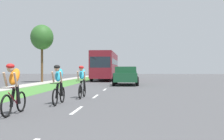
{
  "coord_description": "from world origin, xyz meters",
  "views": [
    {
      "loc": [
        1.91,
        -1.34,
        1.4
      ],
      "look_at": [
        0.02,
        23.19,
        1.34
      ],
      "focal_mm": 42.62,
      "sensor_mm": 36.0,
      "label": 1
    }
  ],
  "objects_px": {
    "pickup_dark_green": "(126,76)",
    "suv_silver": "(114,72)",
    "street_tree_near": "(42,38)",
    "bus_maroon": "(106,65)",
    "cyclist_trailing": "(59,84)",
    "cyclist_lead": "(14,89)",
    "cyclist_distant": "(82,81)"
  },
  "relations": [
    {
      "from": "pickup_dark_green",
      "to": "suv_silver",
      "type": "xyz_separation_m",
      "value": [
        -3.07,
        28.13,
        0.12
      ]
    },
    {
      "from": "suv_silver",
      "to": "street_tree_near",
      "type": "height_order",
      "value": "street_tree_near"
    },
    {
      "from": "bus_maroon",
      "to": "cyclist_trailing",
      "type": "bearing_deg",
      "value": -88.74
    },
    {
      "from": "suv_silver",
      "to": "bus_maroon",
      "type": "bearing_deg",
      "value": -89.44
    },
    {
      "from": "cyclist_lead",
      "to": "pickup_dark_green",
      "type": "relative_size",
      "value": 0.34
    },
    {
      "from": "cyclist_distant",
      "to": "pickup_dark_green",
      "type": "bearing_deg",
      "value": 80.4
    },
    {
      "from": "cyclist_lead",
      "to": "bus_maroon",
      "type": "bearing_deg",
      "value": 89.59
    },
    {
      "from": "suv_silver",
      "to": "street_tree_near",
      "type": "distance_m",
      "value": 25.19
    },
    {
      "from": "bus_maroon",
      "to": "street_tree_near",
      "type": "xyz_separation_m",
      "value": [
        -6.22,
        -6.32,
        2.84
      ]
    },
    {
      "from": "cyclist_trailing",
      "to": "bus_maroon",
      "type": "relative_size",
      "value": 0.15
    },
    {
      "from": "cyclist_lead",
      "to": "suv_silver",
      "type": "xyz_separation_m",
      "value": [
        0.01,
        44.07,
        0.14
      ]
    },
    {
      "from": "cyclist_lead",
      "to": "suv_silver",
      "type": "bearing_deg",
      "value": 89.99
    },
    {
      "from": "cyclist_lead",
      "to": "bus_maroon",
      "type": "height_order",
      "value": "bus_maroon"
    },
    {
      "from": "street_tree_near",
      "to": "suv_silver",
      "type": "bearing_deg",
      "value": 75.94
    },
    {
      "from": "cyclist_distant",
      "to": "street_tree_near",
      "type": "xyz_separation_m",
      "value": [
        -7.24,
        15.05,
        4.01
      ]
    },
    {
      "from": "cyclist_trailing",
      "to": "street_tree_near",
      "type": "relative_size",
      "value": 0.28
    },
    {
      "from": "cyclist_trailing",
      "to": "pickup_dark_green",
      "type": "bearing_deg",
      "value": 79.99
    },
    {
      "from": "cyclist_distant",
      "to": "bus_maroon",
      "type": "relative_size",
      "value": 0.15
    },
    {
      "from": "cyclist_trailing",
      "to": "pickup_dark_green",
      "type": "distance_m",
      "value": 13.66
    },
    {
      "from": "cyclist_distant",
      "to": "suv_silver",
      "type": "relative_size",
      "value": 0.37
    },
    {
      "from": "pickup_dark_green",
      "to": "bus_maroon",
      "type": "distance_m",
      "value": 10.76
    },
    {
      "from": "cyclist_lead",
      "to": "cyclist_distant",
      "type": "bearing_deg",
      "value": 76.08
    },
    {
      "from": "pickup_dark_green",
      "to": "cyclist_trailing",
      "type": "bearing_deg",
      "value": -100.01
    },
    {
      "from": "pickup_dark_green",
      "to": "suv_silver",
      "type": "bearing_deg",
      "value": 96.23
    },
    {
      "from": "cyclist_lead",
      "to": "street_tree_near",
      "type": "height_order",
      "value": "street_tree_near"
    },
    {
      "from": "cyclist_distant",
      "to": "suv_silver",
      "type": "distance_m",
      "value": 39.22
    },
    {
      "from": "cyclist_distant",
      "to": "cyclist_lead",
      "type": "bearing_deg",
      "value": -103.92
    },
    {
      "from": "cyclist_lead",
      "to": "street_tree_near",
      "type": "relative_size",
      "value": 0.28
    },
    {
      "from": "pickup_dark_green",
      "to": "cyclist_distant",
      "type": "bearing_deg",
      "value": -99.6
    },
    {
      "from": "cyclist_lead",
      "to": "cyclist_distant",
      "type": "relative_size",
      "value": 1.0
    },
    {
      "from": "bus_maroon",
      "to": "suv_silver",
      "type": "relative_size",
      "value": 2.47
    },
    {
      "from": "cyclist_distant",
      "to": "bus_maroon",
      "type": "bearing_deg",
      "value": 92.74
    }
  ]
}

